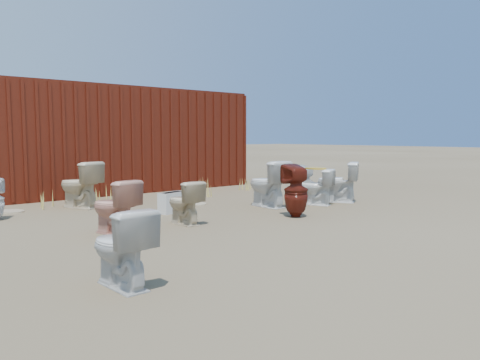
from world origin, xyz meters
TOP-DOWN VIEW (x-y plane):
  - ground at (0.00, 0.00)m, footprint 100.00×100.00m
  - shipping_container at (0.00, 5.20)m, footprint 6.00×2.40m
  - toilet_front_a at (-3.33, -1.80)m, footprint 0.42×0.70m
  - toilet_front_pink at (-2.43, 0.27)m, footprint 0.56×0.79m
  - toilet_front_c at (0.77, 0.73)m, footprint 0.50×0.84m
  - toilet_front_maroon at (0.37, -0.35)m, footprint 0.47×0.47m
  - toilet_front_e at (2.24, 0.31)m, footprint 0.78×0.89m
  - toilet_back_beige_left at (-1.92, 2.80)m, footprint 0.73×0.94m
  - toilet_back_beige_right at (-1.33, 0.29)m, footprint 0.37×0.63m
  - toilet_back_yellowlid at (1.62, 0.33)m, footprint 0.59×0.76m
  - toilet_back_e at (1.89, 0.82)m, footprint 0.36×0.36m
  - yellow_lid at (1.62, 0.33)m, footprint 0.34×0.43m
  - loose_tank at (-0.93, 1.29)m, footprint 0.54×0.33m
  - loose_lid_near at (-0.07, 1.84)m, footprint 0.41×0.52m
  - loose_lid_far at (-3.01, 3.10)m, footprint 0.55×0.59m
  - weed_clump_a at (-2.40, 3.18)m, footprint 0.36×0.36m
  - weed_clump_b at (0.69, 2.47)m, footprint 0.32×0.32m
  - weed_clump_c at (2.23, 3.00)m, footprint 0.36×0.36m
  - weed_clump_d at (-1.17, 3.50)m, footprint 0.30×0.30m
  - weed_clump_e at (1.34, 3.50)m, footprint 0.34×0.34m
  - weed_clump_f at (2.66, 0.59)m, footprint 0.28×0.28m

SIDE VIEW (x-z plane):
  - ground at x=0.00m, z-range 0.00..0.00m
  - loose_lid_near at x=-0.07m, z-range 0.00..0.02m
  - loose_lid_far at x=-3.01m, z-range 0.00..0.02m
  - weed_clump_f at x=2.66m, z-range 0.00..0.25m
  - weed_clump_d at x=-1.17m, z-range 0.00..0.27m
  - weed_clump_b at x=0.69m, z-range 0.00..0.28m
  - weed_clump_c at x=2.23m, z-range 0.00..0.29m
  - weed_clump_e at x=1.34m, z-range 0.00..0.31m
  - weed_clump_a at x=-2.40m, z-range 0.00..0.33m
  - loose_tank at x=-0.93m, z-range 0.00..0.35m
  - toilet_back_beige_right at x=-1.33m, z-range 0.00..0.64m
  - toilet_back_yellowlid at x=1.62m, z-range 0.00..0.68m
  - toilet_front_a at x=-3.33m, z-range 0.00..0.69m
  - toilet_back_e at x=1.89m, z-range 0.00..0.72m
  - toilet_front_pink at x=-2.43m, z-range 0.00..0.73m
  - toilet_front_e at x=2.24m, z-range 0.00..0.79m
  - toilet_back_beige_left at x=-1.92m, z-range 0.00..0.84m
  - toilet_front_maroon at x=0.37m, z-range 0.00..0.85m
  - toilet_front_c at x=0.77m, z-range 0.00..0.85m
  - yellow_lid at x=1.62m, z-range 0.68..0.70m
  - shipping_container at x=0.00m, z-range 0.00..2.40m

